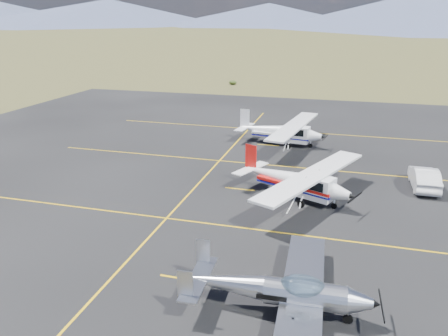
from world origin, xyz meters
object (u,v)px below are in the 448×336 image
at_px(aircraft_low_wing, 282,291).
at_px(aircraft_cessna, 296,179).
at_px(sedan, 424,178).
at_px(aircraft_plain, 281,131).

distance_m(aircraft_low_wing, aircraft_cessna, 11.74).
height_order(aircraft_low_wing, sedan, aircraft_low_wing).
relative_size(aircraft_cessna, aircraft_plain, 0.96).
xyz_separation_m(aircraft_low_wing, aircraft_cessna, (-0.88, 11.71, 0.25)).
bearing_deg(sedan, aircraft_low_wing, 64.62).
xyz_separation_m(aircraft_low_wing, aircraft_plain, (-3.61, 23.78, 0.26)).
distance_m(aircraft_cessna, sedan, 9.14).
bearing_deg(sedan, aircraft_cessna, 25.99).
distance_m(aircraft_plain, sedan, 13.51).
bearing_deg(aircraft_cessna, aircraft_plain, 126.03).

